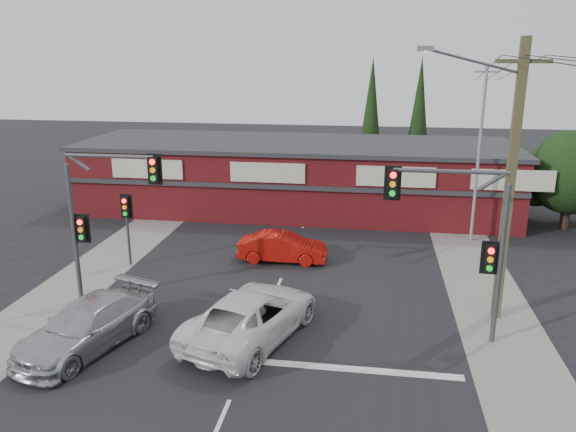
# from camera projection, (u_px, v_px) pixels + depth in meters

# --- Properties ---
(ground) EXTENTS (120.00, 120.00, 0.00)m
(ground) POSITION_uv_depth(u_px,v_px,m) (256.00, 338.00, 19.34)
(ground) COLOR black
(ground) RESTS_ON ground
(road_strip) EXTENTS (14.00, 70.00, 0.01)m
(road_strip) POSITION_uv_depth(u_px,v_px,m) (280.00, 282.00, 24.08)
(road_strip) COLOR black
(road_strip) RESTS_ON ground
(verge_left) EXTENTS (3.00, 70.00, 0.02)m
(verge_left) POSITION_uv_depth(u_px,v_px,m) (94.00, 271.00, 25.31)
(verge_left) COLOR gray
(verge_left) RESTS_ON ground
(verge_right) EXTENTS (3.00, 70.00, 0.02)m
(verge_right) POSITION_uv_depth(u_px,v_px,m) (485.00, 294.00, 22.86)
(verge_right) COLOR gray
(verge_right) RESTS_ON ground
(stop_line) EXTENTS (6.50, 0.35, 0.01)m
(stop_line) POSITION_uv_depth(u_px,v_px,m) (356.00, 369.00, 17.40)
(stop_line) COLOR silver
(stop_line) RESTS_ON ground
(white_suv) EXTENTS (4.53, 6.58, 1.67)m
(white_suv) POSITION_uv_depth(u_px,v_px,m) (252.00, 315.00, 19.19)
(white_suv) COLOR silver
(white_suv) RESTS_ON ground
(silver_suv) EXTENTS (3.71, 5.81, 1.57)m
(silver_suv) POSITION_uv_depth(u_px,v_px,m) (87.00, 325.00, 18.57)
(silver_suv) COLOR #AFB1B4
(silver_suv) RESTS_ON ground
(red_sedan) EXTENTS (4.15, 1.45, 1.37)m
(red_sedan) POSITION_uv_depth(u_px,v_px,m) (283.00, 247.00, 26.37)
(red_sedan) COLOR #B2120A
(red_sedan) RESTS_ON ground
(lane_dashes) EXTENTS (0.12, 37.73, 0.01)m
(lane_dashes) POSITION_uv_depth(u_px,v_px,m) (256.00, 337.00, 19.40)
(lane_dashes) COLOR silver
(lane_dashes) RESTS_ON ground
(shop_building) EXTENTS (27.30, 8.40, 4.22)m
(shop_building) POSITION_uv_depth(u_px,v_px,m) (295.00, 175.00, 35.01)
(shop_building) COLOR #490E12
(shop_building) RESTS_ON ground
(tree_cluster) EXTENTS (5.90, 5.10, 5.50)m
(tree_cluster) POSITION_uv_depth(u_px,v_px,m) (572.00, 176.00, 31.07)
(tree_cluster) COLOR #2D2116
(tree_cluster) RESTS_ON ground
(conifer_near) EXTENTS (1.80, 1.80, 9.25)m
(conifer_near) POSITION_uv_depth(u_px,v_px,m) (371.00, 111.00, 40.09)
(conifer_near) COLOR #2D2116
(conifer_near) RESTS_ON ground
(conifer_far) EXTENTS (1.80, 1.80, 9.25)m
(conifer_far) POSITION_uv_depth(u_px,v_px,m) (419.00, 109.00, 41.49)
(conifer_far) COLOR #2D2116
(conifer_far) RESTS_ON ground
(traffic_mast_left) EXTENTS (3.77, 0.27, 5.97)m
(traffic_mast_left) POSITION_uv_depth(u_px,v_px,m) (98.00, 206.00, 21.07)
(traffic_mast_left) COLOR #47494C
(traffic_mast_left) RESTS_ON ground
(traffic_mast_right) EXTENTS (3.96, 0.27, 5.97)m
(traffic_mast_right) POSITION_uv_depth(u_px,v_px,m) (467.00, 230.00, 18.20)
(traffic_mast_right) COLOR #47494C
(traffic_mast_right) RESTS_ON ground
(pedestal_signal) EXTENTS (0.55, 0.27, 3.38)m
(pedestal_signal) POSITION_uv_depth(u_px,v_px,m) (127.00, 215.00, 25.41)
(pedestal_signal) COLOR #47494C
(pedestal_signal) RESTS_ON ground
(utility_pole) EXTENTS (4.38, 0.59, 10.00)m
(utility_pole) POSITION_uv_depth(u_px,v_px,m) (507.00, 175.00, 19.46)
(utility_pole) COLOR brown
(utility_pole) RESTS_ON ground
(steel_pole) EXTENTS (1.20, 0.16, 9.00)m
(steel_pole) POSITION_uv_depth(u_px,v_px,m) (479.00, 152.00, 28.12)
(steel_pole) COLOR gray
(steel_pole) RESTS_ON ground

